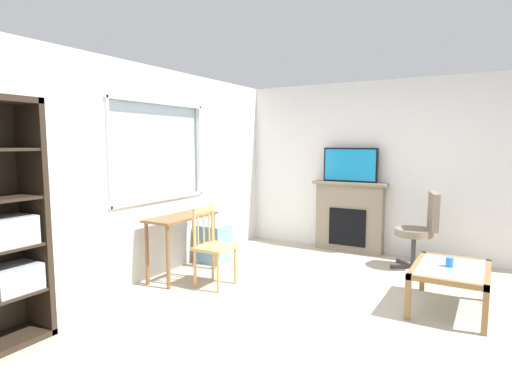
% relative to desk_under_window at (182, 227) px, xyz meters
% --- Properties ---
extents(ground, '(6.07, 5.86, 0.02)m').
position_rel_desk_under_window_xyz_m(ground, '(-0.23, -2.08, -0.63)').
color(ground, '#B2A893').
extents(wall_back_with_window, '(5.07, 0.15, 2.52)m').
position_rel_desk_under_window_xyz_m(wall_back_with_window, '(-0.25, 0.35, 0.61)').
color(wall_back_with_window, silver).
rests_on(wall_back_with_window, ground).
extents(wall_right, '(0.12, 5.06, 2.52)m').
position_rel_desk_under_window_xyz_m(wall_right, '(2.37, -2.08, 0.64)').
color(wall_right, silver).
rests_on(wall_right, ground).
extents(desk_under_window, '(0.96, 0.42, 0.76)m').
position_rel_desk_under_window_xyz_m(desk_under_window, '(0.00, 0.00, 0.00)').
color(desk_under_window, brown).
rests_on(desk_under_window, ground).
extents(wooden_chair, '(0.42, 0.40, 0.90)m').
position_rel_desk_under_window_xyz_m(wooden_chair, '(-0.08, -0.51, -0.16)').
color(wooden_chair, tan).
rests_on(wooden_chair, ground).
extents(plastic_drawer_unit, '(0.35, 0.40, 0.52)m').
position_rel_desk_under_window_xyz_m(plastic_drawer_unit, '(0.71, 0.05, -0.36)').
color(plastic_drawer_unit, '#72ADDB').
rests_on(plastic_drawer_unit, ground).
extents(fireplace, '(0.26, 1.11, 1.05)m').
position_rel_desk_under_window_xyz_m(fireplace, '(2.21, -1.39, -0.09)').
color(fireplace, gray).
rests_on(fireplace, ground).
extents(tv, '(0.06, 0.81, 0.51)m').
position_rel_desk_under_window_xyz_m(tv, '(2.19, -1.39, 0.68)').
color(tv, black).
rests_on(tv, fireplace).
extents(office_chair, '(0.58, 0.56, 1.00)m').
position_rel_desk_under_window_xyz_m(office_chair, '(1.78, -2.47, -0.07)').
color(office_chair, '#7A6B5B').
rests_on(office_chair, ground).
extents(coffee_table, '(0.94, 0.68, 0.43)m').
position_rel_desk_under_window_xyz_m(coffee_table, '(0.50, -2.94, -0.25)').
color(coffee_table, '#8C9E99').
rests_on(coffee_table, ground).
extents(sippy_cup, '(0.07, 0.07, 0.09)m').
position_rel_desk_under_window_xyz_m(sippy_cup, '(0.51, -2.92, -0.14)').
color(sippy_cup, '#337FD6').
rests_on(sippy_cup, coffee_table).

